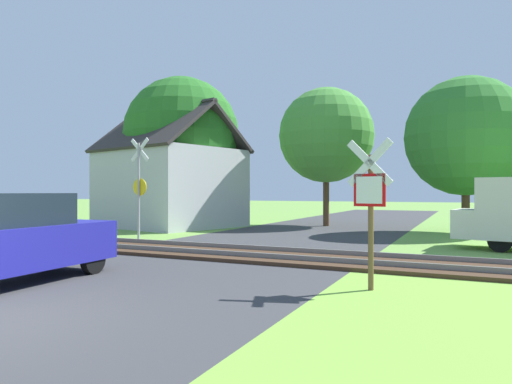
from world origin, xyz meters
name	(u,v)px	position (x,y,z in m)	size (l,w,h in m)	color
road_asphalt	(73,294)	(0.00, 2.00, 0.00)	(7.82, 80.00, 0.01)	#38383A
rail_track	(226,253)	(0.00, 7.58, 0.06)	(60.00, 2.60, 0.22)	#422D1E
stop_sign_near	(370,202)	(4.68, 4.53, 1.63)	(0.87, 0.21, 2.78)	brown
crossing_sign_far	(139,183)	(-4.67, 9.50, 2.13)	(0.88, 0.15, 3.79)	#9E9EA5
house	(170,185)	(-7.76, 15.76, 2.16)	(7.84, 7.31, 6.29)	#B7B7BC
tree_right	(466,136)	(6.24, 17.85, 4.21)	(5.16, 5.16, 6.80)	#513823
tree_left	(182,135)	(-7.58, 16.57, 4.86)	(6.13, 6.13, 7.93)	#513823
tree_center	(326,135)	(-0.45, 19.45, 4.78)	(5.00, 5.00, 7.29)	#513823
parked_car	(14,238)	(-1.83, 2.24, 0.89)	(1.79, 4.06, 1.78)	navy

